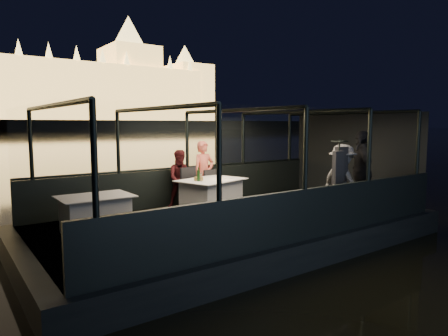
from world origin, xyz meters
TOP-DOWN VIEW (x-y plane):
  - boat_hull at (0.00, 0.00)m, footprint 8.60×4.40m
  - boat_deck at (0.00, 0.00)m, footprint 8.00×4.00m
  - gunwale_port at (0.00, 2.00)m, footprint 8.00×0.08m
  - gunwale_starboard at (0.00, -2.00)m, footprint 8.00×0.08m
  - cabin_glass_port at (0.00, 2.00)m, footprint 8.00×0.02m
  - cabin_glass_starboard at (0.00, -2.00)m, footprint 8.00×0.02m
  - cabin_roof_glass at (0.00, 0.00)m, footprint 8.00×4.00m
  - end_wall_fore at (-4.00, 0.00)m, footprint 0.02×4.00m
  - end_wall_aft at (4.00, 0.00)m, footprint 0.02×4.00m
  - canopy_ribs at (0.00, 0.00)m, footprint 8.00×4.00m
  - dining_table_central at (-0.10, 0.75)m, footprint 1.68×1.41m
  - dining_table_aft at (-2.79, 0.60)m, footprint 1.32×0.96m
  - chair_port_left at (-0.32, 1.21)m, footprint 0.54×0.54m
  - chair_port_right at (0.32, 1.20)m, footprint 0.43×0.43m
  - coat_stand at (1.60, -1.43)m, footprint 0.49×0.40m
  - person_woman_coral at (0.25, 1.62)m, footprint 0.60×0.41m
  - person_man_maroon at (-0.39, 1.62)m, footprint 0.83×0.75m
  - passenger_stripe at (2.00, -1.22)m, footprint 0.71×1.09m
  - passenger_dark at (2.61, -1.26)m, footprint 1.04×1.16m
  - wine_bottle at (-0.49, 0.67)m, footprint 0.07×0.07m
  - bread_basket at (-0.44, 0.76)m, footprint 0.26×0.26m
  - amber_candle at (0.08, 0.68)m, footprint 0.06×0.06m
  - plate_near at (0.33, 0.65)m, footprint 0.31×0.31m
  - plate_far at (-0.35, 0.87)m, footprint 0.22×0.22m
  - wine_glass_white at (-0.46, 0.62)m, footprint 0.08×0.08m
  - wine_glass_red at (0.30, 1.01)m, footprint 0.08×0.08m

SIDE VIEW (x-z plane):
  - boat_hull at x=0.00m, z-range -0.50..0.50m
  - boat_deck at x=0.00m, z-range 0.46..0.50m
  - dining_table_central at x=-0.10m, z-range 0.50..1.27m
  - dining_table_aft at x=-2.79m, z-range 0.54..1.23m
  - gunwale_port at x=0.00m, z-range 0.50..1.40m
  - gunwale_starboard at x=0.00m, z-range 0.50..1.40m
  - chair_port_left at x=-0.32m, z-range 0.46..1.44m
  - chair_port_right at x=0.32m, z-range 0.50..1.40m
  - person_woman_coral at x=0.25m, z-range 0.45..2.05m
  - person_man_maroon at x=-0.39m, z-range 0.55..1.95m
  - plate_near at x=0.33m, z-range 1.27..1.28m
  - plate_far at x=-0.35m, z-range 1.27..1.28m
  - bread_basket at x=-0.44m, z-range 1.26..1.35m
  - amber_candle at x=0.08m, z-range 1.26..1.35m
  - passenger_stripe at x=2.00m, z-range 0.56..2.14m
  - passenger_dark at x=2.61m, z-range 0.41..2.29m
  - wine_glass_white at x=-0.46m, z-range 1.27..1.45m
  - wine_glass_red at x=0.30m, z-range 1.26..1.46m
  - coat_stand at x=1.60m, z-range 0.55..2.25m
  - wine_bottle at x=-0.49m, z-range 1.26..1.57m
  - end_wall_fore at x=-4.00m, z-range 0.50..2.80m
  - end_wall_aft at x=4.00m, z-range 0.50..2.80m
  - canopy_ribs at x=0.00m, z-range 0.50..2.80m
  - cabin_glass_port at x=0.00m, z-range 1.40..2.80m
  - cabin_glass_starboard at x=0.00m, z-range 1.40..2.80m
  - cabin_roof_glass at x=0.00m, z-range 2.79..2.81m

